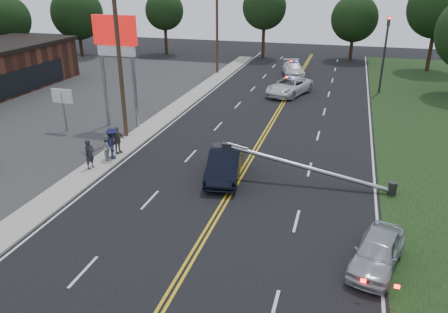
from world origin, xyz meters
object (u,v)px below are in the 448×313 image
(waiting_sedan, at_px, (377,252))
(emergency_a, at_px, (289,86))
(bystander_a, at_px, (89,154))
(fallen_streetlight, at_px, (316,170))
(crashed_sedan, at_px, (225,164))
(traffic_signal, at_px, (385,48))
(bystander_d, at_px, (117,140))
(emergency_b, at_px, (293,69))
(bystander_b, at_px, (109,147))
(bystander_c, at_px, (113,143))
(pylon_sign, at_px, (116,45))
(utility_pole_far, at_px, (217,28))
(small_sign, at_px, (63,100))
(utility_pole_mid, at_px, (120,64))

(waiting_sedan, xyz_separation_m, emergency_a, (-7.02, 25.31, 0.12))
(emergency_a, relative_size, bystander_a, 3.27)
(fallen_streetlight, relative_size, bystander_a, 5.39)
(crashed_sedan, bearing_deg, traffic_signal, 58.86)
(traffic_signal, bearing_deg, bystander_d, -128.03)
(waiting_sedan, relative_size, emergency_b, 0.75)
(emergency_b, height_order, bystander_b, bystander_b)
(waiting_sedan, relative_size, emergency_a, 0.69)
(emergency_b, relative_size, bystander_b, 3.34)
(bystander_c, relative_size, bystander_d, 1.14)
(pylon_sign, relative_size, bystander_a, 4.60)
(emergency_b, bearing_deg, bystander_d, -120.25)
(fallen_streetlight, relative_size, bystander_d, 5.41)
(utility_pole_far, relative_size, bystander_b, 6.39)
(waiting_sedan, bearing_deg, bystander_d, 168.63)
(crashed_sedan, distance_m, bystander_d, 7.47)
(waiting_sedan, bearing_deg, utility_pole_far, 131.36)
(crashed_sedan, bearing_deg, bystander_c, 167.21)
(small_sign, xyz_separation_m, emergency_b, (13.33, 23.11, -1.57))
(bystander_c, bearing_deg, emergency_b, -42.09)
(fallen_streetlight, distance_m, bystander_a, 12.84)
(crashed_sedan, bearing_deg, bystander_b, 168.71)
(crashed_sedan, distance_m, emergency_b, 27.45)
(fallen_streetlight, xyz_separation_m, crashed_sedan, (-4.99, -0.35, -0.11))
(emergency_a, bearing_deg, bystander_a, -93.84)
(bystander_d, bearing_deg, emergency_b, 6.66)
(utility_pole_far, height_order, emergency_b, utility_pole_far)
(waiting_sedan, bearing_deg, bystander_a, 177.13)
(waiting_sedan, height_order, bystander_a, bystander_a)
(fallen_streetlight, xyz_separation_m, waiting_sedan, (2.91, -6.53, -0.25))
(pylon_sign, relative_size, utility_pole_mid, 0.80)
(traffic_signal, relative_size, bystander_b, 4.50)
(fallen_streetlight, height_order, crashed_sedan, fallen_streetlight)
(fallen_streetlight, distance_m, emergency_a, 19.22)
(bystander_a, bearing_deg, bystander_d, 5.90)
(small_sign, bearing_deg, bystander_c, -32.83)
(waiting_sedan, xyz_separation_m, bystander_d, (-15.26, 7.48, 0.31))
(bystander_c, xyz_separation_m, bystander_d, (-0.15, 0.81, -0.12))
(bystander_a, height_order, bystander_c, bystander_c)
(bystander_b, bearing_deg, traffic_signal, -47.36)
(bystander_b, bearing_deg, bystander_a, 156.18)
(bystander_d, bearing_deg, bystander_a, -166.33)
(small_sign, relative_size, traffic_signal, 0.44)
(traffic_signal, bearing_deg, fallen_streetlight, -100.59)
(traffic_signal, bearing_deg, pylon_sign, -139.61)
(pylon_sign, distance_m, bystander_b, 8.23)
(fallen_streetlight, height_order, waiting_sedan, fallen_streetlight)
(small_sign, height_order, utility_pole_far, utility_pole_far)
(crashed_sedan, bearing_deg, bystander_d, 161.05)
(waiting_sedan, distance_m, bystander_c, 16.52)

